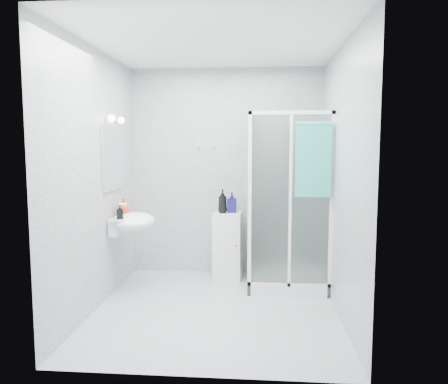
# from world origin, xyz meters

# --- Properties ---
(room) EXTENTS (2.40, 2.60, 2.60)m
(room) POSITION_xyz_m (0.00, 0.00, 1.30)
(room) COLOR #BABFC1
(room) RESTS_ON ground
(shower_enclosure) EXTENTS (0.90, 0.95, 2.00)m
(shower_enclosure) POSITION_xyz_m (0.67, 0.77, 0.45)
(shower_enclosure) COLOR white
(shower_enclosure) RESTS_ON ground
(wall_basin) EXTENTS (0.46, 0.56, 0.35)m
(wall_basin) POSITION_xyz_m (-0.99, 0.45, 0.80)
(wall_basin) COLOR white
(wall_basin) RESTS_ON ground
(mirror) EXTENTS (0.02, 0.60, 0.70)m
(mirror) POSITION_xyz_m (-1.19, 0.45, 1.50)
(mirror) COLOR white
(mirror) RESTS_ON room
(vanity_lights) EXTENTS (0.10, 0.40, 0.08)m
(vanity_lights) POSITION_xyz_m (-1.14, 0.45, 1.92)
(vanity_lights) COLOR silver
(vanity_lights) RESTS_ON room
(wall_hooks) EXTENTS (0.23, 0.06, 0.03)m
(wall_hooks) POSITION_xyz_m (-0.25, 1.26, 1.62)
(wall_hooks) COLOR silver
(wall_hooks) RESTS_ON room
(storage_cabinet) EXTENTS (0.36, 0.38, 0.83)m
(storage_cabinet) POSITION_xyz_m (0.04, 1.04, 0.41)
(storage_cabinet) COLOR white
(storage_cabinet) RESTS_ON ground
(hand_towel) EXTENTS (0.37, 0.05, 0.78)m
(hand_towel) POSITION_xyz_m (0.98, 0.37, 1.51)
(hand_towel) COLOR teal
(hand_towel) RESTS_ON shower_enclosure
(shampoo_bottle_a) EXTENTS (0.14, 0.14, 0.29)m
(shampoo_bottle_a) POSITION_xyz_m (-0.02, 0.98, 0.97)
(shampoo_bottle_a) COLOR black
(shampoo_bottle_a) RESTS_ON storage_cabinet
(shampoo_bottle_b) EXTENTS (0.11, 0.12, 0.25)m
(shampoo_bottle_b) POSITION_xyz_m (0.09, 1.04, 0.95)
(shampoo_bottle_b) COLOR #150E56
(shampoo_bottle_b) RESTS_ON storage_cabinet
(soap_dispenser_orange) EXTENTS (0.17, 0.17, 0.18)m
(soap_dispenser_orange) POSITION_xyz_m (-1.11, 0.56, 0.95)
(soap_dispenser_orange) COLOR #BE3E16
(soap_dispenser_orange) RESTS_ON wall_basin
(soap_dispenser_black) EXTENTS (0.08, 0.09, 0.15)m
(soap_dispenser_black) POSITION_xyz_m (-1.05, 0.26, 0.94)
(soap_dispenser_black) COLOR black
(soap_dispenser_black) RESTS_ON wall_basin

